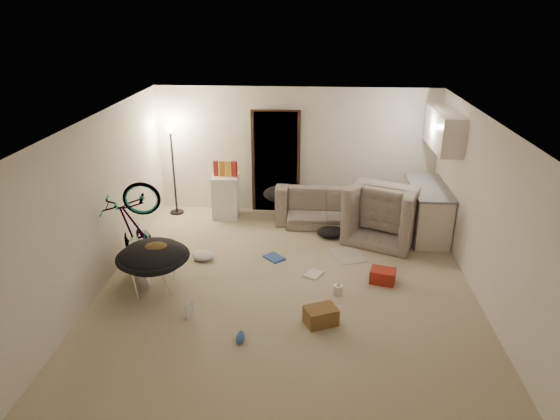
# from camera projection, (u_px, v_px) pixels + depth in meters

# --- Properties ---
(floor) EXTENTS (5.50, 6.00, 0.02)m
(floor) POSITION_uv_depth(u_px,v_px,m) (287.00, 285.00, 7.57)
(floor) COLOR #B7AA8C
(floor) RESTS_ON ground
(ceiling) EXTENTS (5.50, 6.00, 0.02)m
(ceiling) POSITION_uv_depth(u_px,v_px,m) (288.00, 120.00, 6.61)
(ceiling) COLOR white
(ceiling) RESTS_ON wall_back
(wall_back) EXTENTS (5.50, 0.02, 2.50)m
(wall_back) POSITION_uv_depth(u_px,v_px,m) (296.00, 151.00, 9.87)
(wall_back) COLOR white
(wall_back) RESTS_ON floor
(wall_front) EXTENTS (5.50, 0.02, 2.50)m
(wall_front) POSITION_uv_depth(u_px,v_px,m) (269.00, 338.00, 4.31)
(wall_front) COLOR white
(wall_front) RESTS_ON floor
(wall_left) EXTENTS (0.02, 6.00, 2.50)m
(wall_left) POSITION_uv_depth(u_px,v_px,m) (99.00, 203.00, 7.26)
(wall_left) COLOR white
(wall_left) RESTS_ON floor
(wall_right) EXTENTS (0.02, 6.00, 2.50)m
(wall_right) POSITION_uv_depth(u_px,v_px,m) (486.00, 213.00, 6.91)
(wall_right) COLOR white
(wall_right) RESTS_ON floor
(doorway) EXTENTS (0.85, 0.10, 2.04)m
(doorway) POSITION_uv_depth(u_px,v_px,m) (276.00, 162.00, 9.94)
(doorway) COLOR black
(doorway) RESTS_ON floor
(door_trim) EXTENTS (0.97, 0.04, 2.10)m
(door_trim) POSITION_uv_depth(u_px,v_px,m) (276.00, 163.00, 9.91)
(door_trim) COLOR #351E12
(door_trim) RESTS_ON floor
(floor_lamp) EXTENTS (0.28, 0.28, 1.81)m
(floor_lamp) POSITION_uv_depth(u_px,v_px,m) (172.00, 151.00, 9.66)
(floor_lamp) COLOR black
(floor_lamp) RESTS_ON floor
(kitchen_counter) EXTENTS (0.60, 1.50, 0.88)m
(kitchen_counter) POSITION_uv_depth(u_px,v_px,m) (427.00, 211.00, 9.09)
(kitchen_counter) COLOR silver
(kitchen_counter) RESTS_ON floor
(counter_top) EXTENTS (0.64, 1.54, 0.04)m
(counter_top) POSITION_uv_depth(u_px,v_px,m) (429.00, 188.00, 8.91)
(counter_top) COLOR gray
(counter_top) RESTS_ON kitchen_counter
(kitchen_uppers) EXTENTS (0.38, 1.40, 0.65)m
(kitchen_uppers) POSITION_uv_depth(u_px,v_px,m) (444.00, 130.00, 8.50)
(kitchen_uppers) COLOR silver
(kitchen_uppers) RESTS_ON wall_right
(sofa) EXTENTS (1.96, 0.79, 0.57)m
(sofa) POSITION_uv_depth(u_px,v_px,m) (327.00, 207.00, 9.68)
(sofa) COLOR #3A423B
(sofa) RESTS_ON floor
(armchair) EXTENTS (1.51, 1.43, 0.78)m
(armchair) POSITION_uv_depth(u_px,v_px,m) (386.00, 216.00, 9.02)
(armchair) COLOR #3A423B
(armchair) RESTS_ON floor
(bicycle) EXTENTS (1.70, 0.95, 0.93)m
(bicycle) POSITION_uv_depth(u_px,v_px,m) (139.00, 251.00, 7.67)
(bicycle) COLOR black
(bicycle) RESTS_ON floor
(book_asset) EXTENTS (0.30, 0.26, 0.02)m
(book_asset) POSITION_uv_depth(u_px,v_px,m) (187.00, 320.00, 6.69)
(book_asset) COLOR #AA2319
(book_asset) RESTS_ON floor
(mini_fridge) EXTENTS (0.52, 0.52, 0.85)m
(mini_fridge) POSITION_uv_depth(u_px,v_px,m) (226.00, 196.00, 9.84)
(mini_fridge) COLOR white
(mini_fridge) RESTS_ON floor
(snack_box_0) EXTENTS (0.11, 0.09, 0.30)m
(snack_box_0) POSITION_uv_depth(u_px,v_px,m) (216.00, 168.00, 9.63)
(snack_box_0) COLOR #AA2319
(snack_box_0) RESTS_ON mini_fridge
(snack_box_1) EXTENTS (0.10, 0.07, 0.30)m
(snack_box_1) POSITION_uv_depth(u_px,v_px,m) (222.00, 168.00, 9.63)
(snack_box_1) COLOR #C77818
(snack_box_1) RESTS_ON mini_fridge
(snack_box_2) EXTENTS (0.10, 0.07, 0.30)m
(snack_box_2) POSITION_uv_depth(u_px,v_px,m) (228.00, 169.00, 9.62)
(snack_box_2) COLOR gold
(snack_box_2) RESTS_ON mini_fridge
(snack_box_3) EXTENTS (0.12, 0.10, 0.30)m
(snack_box_3) POSITION_uv_depth(u_px,v_px,m) (234.00, 169.00, 9.61)
(snack_box_3) COLOR #AA2319
(snack_box_3) RESTS_ON mini_fridge
(saucer_chair) EXTENTS (1.06, 1.06, 0.75)m
(saucer_chair) POSITION_uv_depth(u_px,v_px,m) (154.00, 263.00, 7.26)
(saucer_chair) COLOR silver
(saucer_chair) RESTS_ON floor
(hoodie) EXTENTS (0.60, 0.55, 0.22)m
(hoodie) POSITION_uv_depth(u_px,v_px,m) (155.00, 251.00, 7.15)
(hoodie) COLOR #4D381A
(hoodie) RESTS_ON saucer_chair
(sofa_drape) EXTENTS (0.61, 0.53, 0.28)m
(sofa_drape) POSITION_uv_depth(u_px,v_px,m) (278.00, 194.00, 9.64)
(sofa_drape) COLOR black
(sofa_drape) RESTS_ON sofa
(tv_box) EXTENTS (0.52, 1.03, 0.67)m
(tv_box) POSITION_uv_depth(u_px,v_px,m) (141.00, 255.00, 7.75)
(tv_box) COLOR silver
(tv_box) RESTS_ON floor
(drink_case_a) EXTENTS (0.49, 0.43, 0.23)m
(drink_case_a) POSITION_uv_depth(u_px,v_px,m) (321.00, 316.00, 6.59)
(drink_case_a) COLOR brown
(drink_case_a) RESTS_ON floor
(drink_case_b) EXTENTS (0.43, 0.36, 0.21)m
(drink_case_b) POSITION_uv_depth(u_px,v_px,m) (383.00, 276.00, 7.58)
(drink_case_b) COLOR #AA2319
(drink_case_b) RESTS_ON floor
(juicer) EXTENTS (0.14, 0.14, 0.21)m
(juicer) POSITION_uv_depth(u_px,v_px,m) (338.00, 289.00, 7.27)
(juicer) COLOR white
(juicer) RESTS_ON floor
(newspaper) EXTENTS (0.65, 0.73, 0.01)m
(newspaper) POSITION_uv_depth(u_px,v_px,m) (348.00, 255.00, 8.44)
(newspaper) COLOR #B6B2A8
(newspaper) RESTS_ON floor
(book_blue) EXTENTS (0.40, 0.40, 0.03)m
(book_blue) POSITION_uv_depth(u_px,v_px,m) (274.00, 258.00, 8.32)
(book_blue) COLOR #2A489A
(book_blue) RESTS_ON floor
(book_white) EXTENTS (0.33, 0.36, 0.03)m
(book_white) POSITION_uv_depth(u_px,v_px,m) (314.00, 274.00, 7.81)
(book_white) COLOR silver
(book_white) RESTS_ON floor
(shoe_0) EXTENTS (0.26, 0.16, 0.09)m
(shoe_0) POSITION_uv_depth(u_px,v_px,m) (322.00, 217.00, 9.86)
(shoe_0) COLOR #2A489A
(shoe_0) RESTS_ON floor
(shoe_1) EXTENTS (0.28, 0.25, 0.10)m
(shoe_1) POSITION_uv_depth(u_px,v_px,m) (323.00, 218.00, 9.79)
(shoe_1) COLOR slate
(shoe_1) RESTS_ON floor
(shoe_2) EXTENTS (0.11, 0.26, 0.09)m
(shoe_2) POSITION_uv_depth(u_px,v_px,m) (240.00, 337.00, 6.28)
(shoe_2) COLOR #2A489A
(shoe_2) RESTS_ON floor
(clothes_lump_b) EXTENTS (0.64, 0.61, 0.16)m
(clothes_lump_b) POSITION_uv_depth(u_px,v_px,m) (331.00, 232.00, 9.12)
(clothes_lump_b) COLOR black
(clothes_lump_b) RESTS_ON floor
(clothes_lump_c) EXTENTS (0.50, 0.48, 0.12)m
(clothes_lump_c) POSITION_uv_depth(u_px,v_px,m) (203.00, 255.00, 8.30)
(clothes_lump_c) COLOR silver
(clothes_lump_c) RESTS_ON floor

